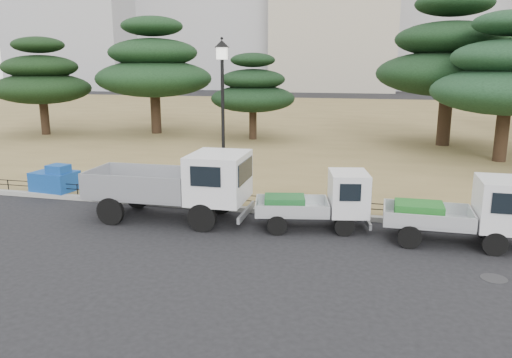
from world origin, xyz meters
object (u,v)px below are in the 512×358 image
(tarp_pile, at_px, (55,180))
(truck_kei_rear, at_px, (464,211))
(street_lamp, at_px, (223,96))
(truck_large, at_px, (178,182))
(truck_kei_front, at_px, (321,201))

(tarp_pile, bearing_deg, truck_kei_rear, -8.11)
(truck_kei_rear, xyz_separation_m, street_lamp, (-7.45, 1.82, 2.91))
(street_lamp, height_order, tarp_pile, street_lamp)
(truck_large, xyz_separation_m, street_lamp, (0.99, 1.66, 2.62))
(truck_kei_rear, bearing_deg, street_lamp, 166.42)
(truck_kei_front, height_order, truck_kei_rear, truck_kei_rear)
(truck_large, height_order, street_lamp, street_lamp)
(truck_kei_front, xyz_separation_m, street_lamp, (-3.50, 1.45, 2.98))
(tarp_pile, bearing_deg, truck_kei_front, -9.11)
(street_lamp, xyz_separation_m, tarp_pile, (-6.80, 0.21, -3.29))
(street_lamp, bearing_deg, tarp_pile, 178.26)
(truck_kei_front, xyz_separation_m, truck_kei_rear, (3.95, -0.38, 0.07))
(truck_large, relative_size, tarp_pile, 3.04)
(truck_kei_front, distance_m, tarp_pile, 10.43)
(truck_kei_front, bearing_deg, truck_large, 171.03)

